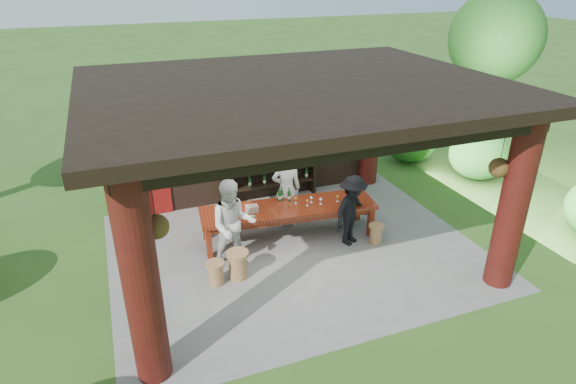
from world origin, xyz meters
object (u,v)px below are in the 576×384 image
object	(u,v)px
wine_shelf	(271,161)
napkin_basket	(252,209)
tasting_table	(288,211)
stool_near_left	(238,264)
host	(286,189)
stool_near_right	(376,234)
guest_woman	(233,225)
guest_man	(352,210)
stool_far_left	(216,272)

from	to	relation	value
wine_shelf	napkin_basket	bearing A→B (deg)	-119.89
tasting_table	stool_near_left	xyz separation A→B (m)	(-1.43, -1.06, -0.34)
stool_near_left	host	xyz separation A→B (m)	(1.59, 1.62, 0.59)
wine_shelf	tasting_table	world-z (taller)	wine_shelf
stool_near_right	guest_woman	distance (m)	3.11
host	napkin_basket	xyz separation A→B (m)	(-0.96, -0.51, -0.06)
wine_shelf	guest_woman	xyz separation A→B (m)	(-1.67, -2.59, -0.10)
stool_near_right	guest_woman	world-z (taller)	guest_woman
host	wine_shelf	bearing A→B (deg)	-82.67
guest_woman	wine_shelf	bearing A→B (deg)	64.93
wine_shelf	napkin_basket	size ratio (longest dim) A/B	8.84
wine_shelf	guest_woman	size ratio (longest dim) A/B	1.25
tasting_table	guest_man	xyz separation A→B (m)	(1.16, -0.69, 0.14)
stool_near_left	guest_woman	bearing A→B (deg)	83.41
host	guest_man	world-z (taller)	host
stool_near_right	guest_woman	bearing A→B (deg)	175.36
stool_near_left	host	size ratio (longest dim) A/B	0.32
stool_near_right	stool_far_left	xyz separation A→B (m)	(-3.51, -0.21, 0.01)
wine_shelf	stool_near_right	bearing A→B (deg)	-64.33
wine_shelf	stool_near_right	size ratio (longest dim) A/B	5.25
host	stool_near_right	bearing A→B (deg)	147.97
wine_shelf	tasting_table	xyz separation A→B (m)	(-0.29, -1.94, -0.38)
wine_shelf	tasting_table	bearing A→B (deg)	-98.42
guest_man	napkin_basket	world-z (taller)	guest_man
tasting_table	host	world-z (taller)	host
stool_far_left	stool_near_left	bearing A→B (deg)	5.58
stool_near_left	guest_woman	world-z (taller)	guest_woman
stool_near_right	guest_woman	xyz separation A→B (m)	(-3.03, 0.25, 0.68)
host	guest_man	bearing A→B (deg)	140.92
guest_woman	napkin_basket	distance (m)	0.92
wine_shelf	guest_man	xyz separation A→B (m)	(0.87, -2.63, -0.24)
host	tasting_table	bearing A→B (deg)	85.92
guest_woman	napkin_basket	bearing A→B (deg)	58.07
guest_woman	guest_man	bearing A→B (deg)	6.86
stool_far_left	guest_woman	world-z (taller)	guest_woman
tasting_table	guest_woman	size ratio (longest dim) A/B	2.09
tasting_table	guest_woman	world-z (taller)	guest_woman
stool_near_right	napkin_basket	world-z (taller)	napkin_basket
wine_shelf	stool_far_left	size ratio (longest dim) A/B	4.98
stool_near_left	stool_far_left	size ratio (longest dim) A/B	1.22
stool_near_right	stool_far_left	size ratio (longest dim) A/B	0.95
host	napkin_basket	distance (m)	1.09
tasting_table	host	bearing A→B (deg)	73.53
napkin_basket	guest_woman	bearing A→B (deg)	-129.62
guest_woman	guest_man	distance (m)	2.54
stool_near_left	guest_woman	distance (m)	0.74
tasting_table	stool_near_left	distance (m)	1.81
wine_shelf	host	xyz separation A→B (m)	(-0.12, -1.38, -0.13)
wine_shelf	napkin_basket	distance (m)	2.19
stool_near_right	stool_far_left	bearing A→B (deg)	-176.65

